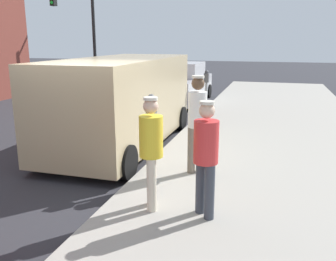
{
  "coord_description": "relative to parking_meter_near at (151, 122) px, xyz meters",
  "views": [
    {
      "loc": [
        3.35,
        -6.14,
        2.57
      ],
      "look_at": [
        1.65,
        -0.3,
        1.05
      ],
      "focal_mm": 38.92,
      "sensor_mm": 36.0,
      "label": 1
    }
  ],
  "objects": [
    {
      "name": "parking_meter_far",
      "position": [
        0.0,
        5.26,
        0.0
      ],
      "size": [
        0.14,
        0.18,
        1.52
      ],
      "color": "gray",
      "rests_on": "sidewalk_slab"
    },
    {
      "name": "pedestrian_in_red",
      "position": [
        1.17,
        -1.16,
        -0.1
      ],
      "size": [
        0.34,
        0.34,
        1.64
      ],
      "color": "#383D47",
      "rests_on": "sidewalk_slab"
    },
    {
      "name": "pedestrian_in_yellow",
      "position": [
        0.38,
        -1.13,
        -0.09
      ],
      "size": [
        0.34,
        0.35,
        1.65
      ],
      "color": "beige",
      "rests_on": "sidewalk_slab"
    },
    {
      "name": "parking_meter_near",
      "position": [
        0.0,
        0.0,
        0.0
      ],
      "size": [
        0.14,
        0.18,
        1.52
      ],
      "color": "gray",
      "rests_on": "sidewalk_slab"
    },
    {
      "name": "parked_sedan_ahead",
      "position": [
        -1.76,
        8.96,
        -0.43
      ],
      "size": [
        2.03,
        4.44,
        1.65
      ],
      "color": "#BCBCC1",
      "rests_on": "ground"
    },
    {
      "name": "sidewalk_slab",
      "position": [
        2.15,
        0.3,
        -1.11
      ],
      "size": [
        5.0,
        32.0,
        0.15
      ],
      "primitive_type": "cube",
      "color": "#9E998E",
      "rests_on": "ground"
    },
    {
      "name": "ground_plane",
      "position": [
        -1.35,
        0.3,
        -1.18
      ],
      "size": [
        80.0,
        80.0,
        0.0
      ],
      "primitive_type": "plane",
      "color": "#2D2D33"
    },
    {
      "name": "traffic_light_corner",
      "position": [
        -7.72,
        11.29,
        2.34
      ],
      "size": [
        2.48,
        0.42,
        5.2
      ],
      "color": "black",
      "rests_on": "ground"
    },
    {
      "name": "pedestrian_in_white",
      "position": [
        0.7,
        0.53,
        0.01
      ],
      "size": [
        0.34,
        0.34,
        1.8
      ],
      "color": "#726656",
      "rests_on": "sidewalk_slab"
    },
    {
      "name": "parked_van",
      "position": [
        -1.5,
        2.18,
        -0.03
      ],
      "size": [
        2.13,
        5.2,
        2.15
      ],
      "color": "tan",
      "rests_on": "ground"
    }
  ]
}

